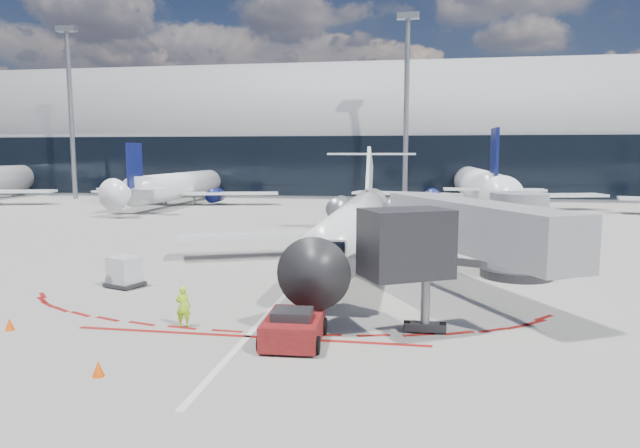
% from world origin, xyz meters
% --- Properties ---
extents(ground, '(260.00, 260.00, 0.00)m').
position_xyz_m(ground, '(0.00, 0.00, 0.00)').
color(ground, gray).
rests_on(ground, ground).
extents(apron_centerline, '(0.25, 40.00, 0.01)m').
position_xyz_m(apron_centerline, '(0.00, 2.00, 0.01)').
color(apron_centerline, silver).
rests_on(apron_centerline, ground).
extents(apron_stop_bar, '(14.00, 0.25, 0.01)m').
position_xyz_m(apron_stop_bar, '(0.00, -11.50, 0.01)').
color(apron_stop_bar, maroon).
rests_on(apron_stop_bar, ground).
extents(terminal_building, '(150.00, 24.15, 24.00)m').
position_xyz_m(terminal_building, '(0.00, 64.97, 8.52)').
color(terminal_building, gray).
rests_on(terminal_building, ground).
extents(jet_bridge, '(10.03, 15.20, 4.90)m').
position_xyz_m(jet_bridge, '(9.79, -3.01, 3.01)').
color(jet_bridge, gray).
rests_on(jet_bridge, ground).
extents(light_mast_west, '(0.70, 0.70, 25.00)m').
position_xyz_m(light_mast_west, '(-45.00, 48.00, 12.50)').
color(light_mast_west, slate).
rests_on(light_mast_west, ground).
extents(light_mast_centre, '(0.70, 0.70, 25.00)m').
position_xyz_m(light_mast_centre, '(5.00, 48.00, 12.50)').
color(light_mast_centre, slate).
rests_on(light_mast_centre, ground).
extents(regional_jet, '(24.37, 30.06, 7.53)m').
position_xyz_m(regional_jet, '(2.54, 4.60, 2.51)').
color(regional_jet, silver).
rests_on(regional_jet, ground).
extents(pushback_tug, '(2.33, 5.21, 1.34)m').
position_xyz_m(pushback_tug, '(1.91, -11.92, 0.59)').
color(pushback_tug, '#5E0D13').
rests_on(pushback_tug, ground).
extents(ramp_worker, '(0.67, 0.49, 1.68)m').
position_xyz_m(ramp_worker, '(-2.91, -10.71, 0.84)').
color(ramp_worker, '#ACF91A').
rests_on(ramp_worker, ground).
extents(uld_container, '(2.10, 1.95, 1.61)m').
position_xyz_m(uld_container, '(-8.70, -4.67, 0.80)').
color(uld_container, black).
rests_on(uld_container, ground).
extents(safety_cone_left, '(0.36, 0.36, 0.50)m').
position_xyz_m(safety_cone_left, '(-9.55, -12.30, 0.25)').
color(safety_cone_left, '#F14B05').
rests_on(safety_cone_left, ground).
extents(safety_cone_right, '(0.37, 0.37, 0.52)m').
position_xyz_m(safety_cone_right, '(-3.51, -16.07, 0.26)').
color(safety_cone_right, '#F14B05').
rests_on(safety_cone_right, ground).
extents(bg_airliner_1, '(31.37, 33.21, 10.15)m').
position_xyz_m(bg_airliner_1, '(-25.14, 42.13, 5.07)').
color(bg_airliner_1, silver).
rests_on(bg_airliner_1, ground).
extents(bg_airliner_2, '(36.39, 38.54, 11.77)m').
position_xyz_m(bg_airliner_2, '(13.97, 41.85, 5.89)').
color(bg_airliner_2, silver).
rests_on(bg_airliner_2, ground).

